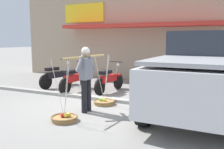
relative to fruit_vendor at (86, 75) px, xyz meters
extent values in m
plane|color=gray|center=(-0.44, 0.59, -0.98)|extent=(90.00, 90.00, 0.00)
cube|color=gray|center=(-0.44, 1.29, -0.93)|extent=(20.00, 0.24, 0.10)
cylinder|color=black|center=(-0.01, -0.09, -0.55)|extent=(0.15, 0.15, 0.86)
cylinder|color=black|center=(0.01, 0.09, -0.55)|extent=(0.15, 0.15, 0.86)
cube|color=slate|center=(0.00, 0.00, 0.15)|extent=(0.23, 0.36, 0.54)
sphere|color=tan|center=(0.00, 0.00, 0.56)|extent=(0.21, 0.21, 0.21)
sphere|color=silver|center=(0.00, 0.00, 0.61)|extent=(0.22, 0.22, 0.22)
cylinder|color=slate|center=(-0.02, -0.24, 0.32)|extent=(0.12, 0.34, 0.43)
cylinder|color=slate|center=(0.02, 0.24, 0.32)|extent=(0.12, 0.34, 0.43)
cylinder|color=tan|center=(0.00, 0.00, 0.47)|extent=(0.19, 1.75, 0.04)
cylinder|color=#9E7542|center=(-0.07, -0.87, -0.93)|extent=(0.59, 0.59, 0.09)
torus|color=brown|center=(-0.07, -0.87, -0.88)|extent=(0.63, 0.63, 0.05)
sphere|color=red|center=(-0.11, -0.90, -0.84)|extent=(0.09, 0.09, 0.09)
sphere|color=gold|center=(0.01, -0.81, -0.84)|extent=(0.10, 0.10, 0.10)
sphere|color=yellow|center=(-0.04, -0.87, -0.84)|extent=(0.10, 0.10, 0.10)
sphere|color=gold|center=(-0.04, -0.78, -0.84)|extent=(0.09, 0.09, 0.09)
cylinder|color=silver|center=(-0.07, -0.74, -0.21)|extent=(0.01, 0.28, 1.36)
cylinder|color=silver|center=(-0.19, -0.94, -0.21)|extent=(0.25, 0.15, 1.36)
cylinder|color=silver|center=(0.04, -0.94, -0.21)|extent=(0.25, 0.15, 1.36)
cylinder|color=#9E7542|center=(0.07, 0.87, -0.93)|extent=(0.59, 0.59, 0.09)
torus|color=brown|center=(0.07, 0.87, -0.88)|extent=(0.63, 0.63, 0.05)
sphere|color=yellow|center=(0.04, 0.92, -0.84)|extent=(0.10, 0.10, 0.10)
sphere|color=yellow|center=(0.08, 0.87, -0.84)|extent=(0.09, 0.09, 0.09)
sphere|color=#6CA740|center=(-0.04, 0.86, -0.84)|extent=(0.09, 0.09, 0.09)
sphere|color=red|center=(0.02, 0.92, -0.85)|extent=(0.09, 0.09, 0.09)
sphere|color=#7ABD48|center=(0.10, 0.68, -0.79)|extent=(0.09, 0.09, 0.09)
sphere|color=red|center=(-0.03, 0.91, -0.85)|extent=(0.08, 0.08, 0.08)
cylinder|color=silver|center=(0.07, 1.01, -0.21)|extent=(0.01, 0.28, 1.36)
cylinder|color=silver|center=(-0.04, 0.81, -0.21)|extent=(0.25, 0.15, 1.36)
cylinder|color=silver|center=(0.19, 0.81, -0.21)|extent=(0.25, 0.15, 1.36)
cylinder|color=black|center=(-2.75, 3.14, -0.69)|extent=(0.17, 0.59, 0.58)
cylinder|color=black|center=(-2.95, 1.91, -0.69)|extent=(0.17, 0.59, 0.58)
cube|color=black|center=(-2.75, 3.14, -0.43)|extent=(0.18, 0.30, 0.06)
cube|color=black|center=(-2.87, 2.43, -0.47)|extent=(0.34, 0.92, 0.24)
cube|color=black|center=(-2.90, 2.25, -0.23)|extent=(0.31, 0.59, 0.12)
cylinder|color=slate|center=(-2.77, 3.04, -0.30)|extent=(0.11, 0.30, 0.76)
cylinder|color=black|center=(-2.78, 2.96, 0.09)|extent=(0.54, 0.12, 0.04)
sphere|color=silver|center=(-2.75, 3.12, -0.05)|extent=(0.11, 0.11, 0.11)
cylinder|color=black|center=(-1.68, 2.71, -0.69)|extent=(0.11, 0.58, 0.58)
cylinder|color=black|center=(-1.74, 1.47, -0.69)|extent=(0.11, 0.58, 0.58)
cube|color=red|center=(-1.68, 2.71, -0.43)|extent=(0.15, 0.29, 0.06)
cube|color=red|center=(-1.71, 1.99, -0.47)|extent=(0.24, 0.91, 0.24)
cube|color=black|center=(-1.72, 1.81, -0.23)|extent=(0.25, 0.57, 0.12)
cylinder|color=slate|center=(-1.68, 2.61, -0.30)|extent=(0.07, 0.30, 0.76)
cylinder|color=black|center=(-1.69, 2.53, 0.09)|extent=(0.54, 0.06, 0.04)
sphere|color=silver|center=(-1.68, 2.69, -0.05)|extent=(0.11, 0.11, 0.11)
cylinder|color=black|center=(-0.47, 3.14, -0.69)|extent=(0.14, 0.59, 0.58)
cylinder|color=black|center=(-0.61, 1.91, -0.69)|extent=(0.14, 0.59, 0.58)
cube|color=red|center=(-0.47, 3.14, -0.43)|extent=(0.17, 0.29, 0.06)
cube|color=red|center=(-0.55, 2.42, -0.47)|extent=(0.30, 0.92, 0.24)
cube|color=black|center=(-0.57, 2.24, -0.23)|extent=(0.28, 0.58, 0.12)
cylinder|color=slate|center=(-0.48, 3.04, -0.30)|extent=(0.09, 0.30, 0.76)
cylinder|color=black|center=(-0.49, 2.96, 0.09)|extent=(0.54, 0.10, 0.04)
sphere|color=silver|center=(-0.47, 3.12, -0.05)|extent=(0.11, 0.11, 0.11)
cube|color=silver|center=(2.70, 1.06, -0.12)|extent=(2.01, 4.74, 0.96)
cube|color=#282D38|center=(2.72, 1.88, 0.74)|extent=(1.79, 1.92, 0.76)
cube|color=gray|center=(2.67, 0.00, 0.46)|extent=(1.86, 2.39, 0.08)
cylinder|color=black|center=(1.78, 2.54, -0.60)|extent=(0.28, 0.77, 0.76)
cylinder|color=black|center=(1.71, -0.37, -0.60)|extent=(0.28, 0.77, 0.76)
cube|color=silver|center=(2.75, 3.43, -0.48)|extent=(0.44, 0.03, 0.12)
cube|color=tan|center=(-0.46, 8.03, 1.12)|extent=(13.00, 5.00, 4.20)
cube|color=red|center=(-0.46, 5.03, 1.52)|extent=(7.15, 1.00, 0.16)
cube|color=yellow|center=(-3.39, 5.48, 2.22)|extent=(2.20, 0.08, 0.90)
cube|color=black|center=(1.49, 5.51, 0.02)|extent=(1.10, 0.06, 2.00)
camera|label=1|loc=(3.33, -5.48, 0.90)|focal=40.13mm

